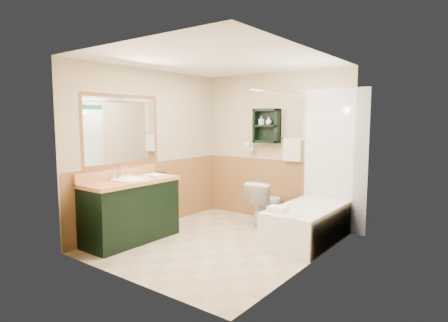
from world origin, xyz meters
TOP-DOWN VIEW (x-y plane):
  - floor at (0.00, 0.00)m, footprint 3.00×3.00m
  - back_wall at (0.00, 1.52)m, footprint 2.60×0.04m
  - left_wall at (-1.32, 0.00)m, footprint 0.04×3.00m
  - right_wall at (1.32, 0.00)m, footprint 0.04×3.00m
  - ceiling at (0.00, 0.00)m, footprint 2.60×3.00m
  - wainscot_left at (-1.29, 0.00)m, footprint 2.98×2.98m
  - wainscot_back at (0.00, 1.49)m, footprint 2.58×2.58m
  - mirror_frame at (-1.27, -0.55)m, footprint 1.30×1.30m
  - mirror_glass at (-1.27, -0.55)m, footprint 1.20×1.20m
  - tile_right at (1.28, 0.75)m, footprint 1.50×1.50m
  - tile_back at (1.03, 1.48)m, footprint 0.95×0.95m
  - tile_accent at (1.27, 0.75)m, footprint 1.50×1.50m
  - wall_shelf at (-0.10, 1.41)m, footprint 0.45×0.15m
  - hair_dryer at (-0.40, 1.43)m, footprint 0.10×0.24m
  - towel_bar at (0.35, 1.45)m, footprint 0.40×0.06m
  - curtain_rod at (0.53, 0.75)m, footprint 0.03×1.60m
  - shower_curtain at (0.53, 0.92)m, footprint 1.05×1.05m
  - vanity at (-0.99, -0.65)m, footprint 0.59×1.33m
  - bathtub at (0.93, 0.83)m, footprint 0.72×1.50m
  - toilet at (0.06, 1.14)m, footprint 0.40×0.70m
  - counter_towel at (-0.89, -0.29)m, footprint 0.26×0.21m
  - vanity_book at (-1.16, -0.12)m, footprint 0.19×0.06m
  - tub_towel at (0.75, 0.28)m, footprint 0.23×0.19m
  - soap_bottle_a at (-0.19, 1.40)m, footprint 0.11×0.15m
  - soap_bottle_b at (-0.06, 1.40)m, footprint 0.14×0.16m

SIDE VIEW (x-z plane):
  - floor at x=0.00m, z-range 0.00..0.00m
  - bathtub at x=0.93m, z-range 0.00..0.48m
  - toilet at x=0.06m, z-range 0.00..0.69m
  - vanity at x=-0.99m, z-range 0.00..0.85m
  - wainscot_left at x=-1.29m, z-range 0.00..1.00m
  - wainscot_back at x=0.00m, z-range 0.00..1.00m
  - tub_towel at x=0.75m, z-range 0.48..0.55m
  - counter_towel at x=-0.89m, z-range 0.85..0.89m
  - vanity_book at x=-1.16m, z-range 0.85..1.09m
  - tile_right at x=1.28m, z-range 0.00..2.10m
  - tile_back at x=1.03m, z-range 0.00..2.10m
  - shower_curtain at x=0.53m, z-range 0.30..2.00m
  - back_wall at x=0.00m, z-range 0.00..2.40m
  - left_wall at x=-1.32m, z-range 0.00..2.40m
  - right_wall at x=1.32m, z-range 0.00..2.40m
  - hair_dryer at x=-0.40m, z-range 1.11..1.29m
  - towel_bar at x=0.35m, z-range 1.15..1.55m
  - mirror_frame at x=-1.27m, z-range 1.00..2.00m
  - mirror_glass at x=-1.27m, z-range 1.05..1.95m
  - wall_shelf at x=-0.10m, z-range 1.27..1.83m
  - soap_bottle_a at x=-0.19m, z-range 1.56..1.63m
  - soap_bottle_b at x=-0.06m, z-range 1.56..1.66m
  - tile_accent at x=1.27m, z-range 1.85..1.95m
  - curtain_rod at x=0.53m, z-range 1.98..2.02m
  - ceiling at x=0.00m, z-range 2.40..2.44m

